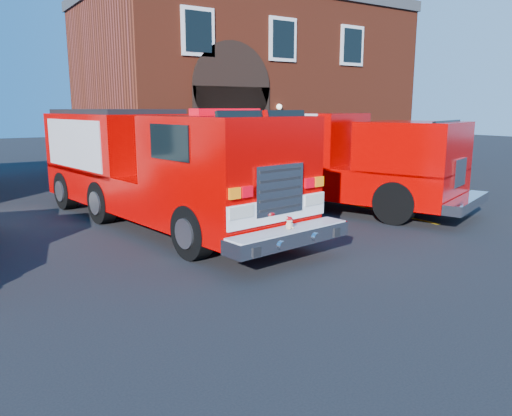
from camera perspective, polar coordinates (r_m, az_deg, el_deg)
ground at (r=10.72m, az=-3.53°, el=-5.76°), size 100.00×100.00×0.00m
parking_stripe_near at (r=15.54m, az=15.82°, el=-0.76°), size 0.12×3.00×0.01m
parking_stripe_mid at (r=17.61m, az=8.48°, el=0.94°), size 0.12×3.00×0.01m
parking_stripe_far at (r=19.92m, az=2.75°, el=2.26°), size 0.12×3.00×0.01m
fire_station at (r=26.89m, az=-1.72°, el=13.71°), size 15.20×10.20×8.45m
fire_engine at (r=13.88m, az=-11.22°, el=4.84°), size 4.18×10.49×3.14m
secondary_truck at (r=16.44m, az=7.10°, el=5.96°), size 5.83×9.61×2.99m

